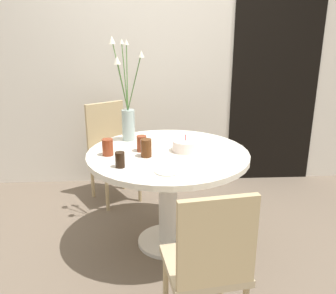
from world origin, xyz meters
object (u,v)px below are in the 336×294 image
at_px(side_plate, 167,171).
at_px(drink_glass_1, 120,160).
at_px(drink_glass_0, 142,144).
at_px(drink_glass_2, 108,147).
at_px(flower_vase, 127,109).
at_px(birthday_cake, 185,146).
at_px(chair_far_back, 111,146).
at_px(drink_glass_3, 146,148).
at_px(chair_right_flank, 209,261).

height_order(side_plate, drink_glass_1, drink_glass_1).
distance_m(drink_glass_0, drink_glass_2, 0.25).
distance_m(drink_glass_0, drink_glass_1, 0.34).
bearing_deg(flower_vase, birthday_cake, -34.70).
bearing_deg(chair_far_back, drink_glass_1, -111.43).
height_order(drink_glass_2, drink_glass_3, drink_glass_3).
bearing_deg(side_plate, chair_far_back, 111.34).
bearing_deg(drink_glass_3, side_plate, -65.38).
bearing_deg(side_plate, chair_right_flank, -73.95).
distance_m(chair_right_flank, drink_glass_0, 1.12).
bearing_deg(chair_far_back, side_plate, -99.09).
xyz_separation_m(drink_glass_2, drink_glass_3, (0.27, -0.04, 0.00)).
bearing_deg(drink_glass_0, side_plate, -67.73).
distance_m(chair_right_flank, drink_glass_3, 1.00).
relative_size(chair_far_back, side_plate, 5.79).
xyz_separation_m(drink_glass_0, drink_glass_2, (-0.24, -0.07, 0.00)).
bearing_deg(side_plate, birthday_cake, 68.96).
height_order(birthday_cake, flower_vase, flower_vase).
height_order(side_plate, drink_glass_0, drink_glass_0).
bearing_deg(chair_right_flank, flower_vase, -79.54).
relative_size(flower_vase, side_plate, 4.96).
distance_m(birthday_cake, flower_vase, 0.57).
xyz_separation_m(chair_right_flank, drink_glass_3, (-0.31, 0.91, 0.29)).
xyz_separation_m(chair_far_back, flower_vase, (0.20, -0.54, 0.48)).
bearing_deg(drink_glass_0, birthday_cake, -2.04).
height_order(chair_right_flank, drink_glass_2, chair_right_flank).
relative_size(flower_vase, drink_glass_2, 6.72).
bearing_deg(flower_vase, drink_glass_1, -92.02).
distance_m(flower_vase, drink_glass_2, 0.43).
bearing_deg(drink_glass_2, drink_glass_1, -66.51).
bearing_deg(birthday_cake, drink_glass_2, -173.73).
relative_size(birthday_cake, side_plate, 1.18).
bearing_deg(drink_glass_1, drink_glass_3, 48.61).
height_order(flower_vase, side_plate, flower_vase).
bearing_deg(drink_glass_3, chair_right_flank, -71.09).
height_order(birthday_cake, side_plate, birthday_cake).
relative_size(chair_right_flank, side_plate, 5.79).
relative_size(chair_right_flank, drink_glass_2, 7.84).
bearing_deg(chair_far_back, drink_glass_3, -100.13).
distance_m(chair_far_back, drink_glass_2, 0.95).
relative_size(birthday_cake, drink_glass_1, 1.84).
distance_m(side_plate, drink_glass_1, 0.32).
relative_size(chair_far_back, drink_glass_3, 7.34).
xyz_separation_m(chair_right_flank, drink_glass_0, (-0.34, 1.02, 0.29)).
relative_size(side_plate, drink_glass_3, 1.27).
bearing_deg(flower_vase, chair_far_back, 110.46).
relative_size(chair_far_back, drink_glass_2, 7.84).
distance_m(drink_glass_0, drink_glass_3, 0.12).
xyz_separation_m(drink_glass_0, drink_glass_3, (0.03, -0.12, 0.01)).
bearing_deg(drink_glass_3, flower_vase, 110.07).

